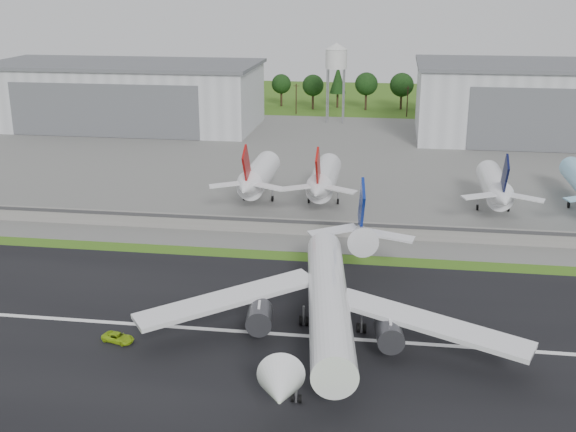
% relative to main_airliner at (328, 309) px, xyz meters
% --- Properties ---
extents(ground, '(600.00, 600.00, 0.00)m').
position_rel_main_airliner_xyz_m(ground, '(-8.89, -9.57, -4.89)').
color(ground, '#375E16').
rests_on(ground, ground).
extents(runway, '(320.00, 60.00, 0.10)m').
position_rel_main_airliner_xyz_m(runway, '(-8.89, 0.43, -4.84)').
color(runway, black).
rests_on(runway, ground).
extents(runway_centerline, '(220.00, 1.00, 0.02)m').
position_rel_main_airliner_xyz_m(runway_centerline, '(-8.89, 0.43, -4.78)').
color(runway_centerline, white).
rests_on(runway_centerline, runway).
extents(apron, '(320.00, 150.00, 0.10)m').
position_rel_main_airliner_xyz_m(apron, '(-8.89, 110.43, -4.84)').
color(apron, slate).
rests_on(apron, ground).
extents(blast_fence, '(240.00, 0.61, 3.50)m').
position_rel_main_airliner_xyz_m(blast_fence, '(-8.89, 45.42, -3.09)').
color(blast_fence, gray).
rests_on(blast_fence, ground).
extents(hangar_west, '(97.00, 44.00, 23.20)m').
position_rel_main_airliner_xyz_m(hangar_west, '(-88.89, 155.35, 6.74)').
color(hangar_west, silver).
rests_on(hangar_west, ground).
extents(hangar_east, '(102.00, 47.00, 25.20)m').
position_rel_main_airliner_xyz_m(hangar_east, '(66.11, 155.35, 7.73)').
color(hangar_east, silver).
rests_on(hangar_east, ground).
extents(water_tower, '(8.40, 8.40, 29.40)m').
position_rel_main_airliner_xyz_m(water_tower, '(-13.89, 175.43, 19.66)').
color(water_tower, '#99999E').
rests_on(water_tower, ground).
extents(utility_poles, '(230.00, 3.00, 12.00)m').
position_rel_main_airliner_xyz_m(utility_poles, '(-8.89, 190.43, -4.89)').
color(utility_poles, black).
rests_on(utility_poles, ground).
extents(treeline, '(320.00, 16.00, 22.00)m').
position_rel_main_airliner_xyz_m(treeline, '(-8.89, 205.43, -4.89)').
color(treeline, black).
rests_on(treeline, ground).
extents(main_airliner, '(56.82, 59.24, 18.17)m').
position_rel_main_airliner_xyz_m(main_airliner, '(0.00, 0.00, 0.00)').
color(main_airliner, white).
rests_on(main_airliner, runway).
extents(ground_vehicle, '(5.28, 3.43, 1.35)m').
position_rel_main_airliner_xyz_m(ground_vehicle, '(-30.30, -5.41, -4.12)').
color(ground_vehicle, '#99C417').
rests_on(ground_vehicle, runway).
extents(parked_jet_red_a, '(7.36, 31.29, 16.94)m').
position_rel_main_airliner_xyz_m(parked_jet_red_a, '(-23.33, 67.03, 1.52)').
color(parked_jet_red_a, white).
rests_on(parked_jet_red_a, ground).
extents(parked_jet_red_b, '(7.36, 31.29, 16.91)m').
position_rel_main_airliner_xyz_m(parked_jet_red_b, '(-7.52, 67.02, 1.50)').
color(parked_jet_red_b, white).
rests_on(parked_jet_red_b, ground).
extents(parked_jet_navy, '(7.36, 31.29, 16.72)m').
position_rel_main_airliner_xyz_m(parked_jet_navy, '(31.85, 67.00, 1.32)').
color(parked_jet_navy, white).
rests_on(parked_jet_navy, ground).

